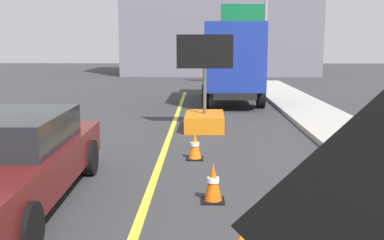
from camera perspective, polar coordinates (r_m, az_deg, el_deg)
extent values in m
cube|color=orange|center=(13.22, 1.57, -0.16)|extent=(1.13, 1.82, 0.45)
cylinder|color=#4C4C4C|center=(13.10, 1.59, 3.61)|extent=(0.10, 0.10, 1.30)
cube|color=black|center=(13.04, 1.61, 8.54)|extent=(1.60, 0.10, 0.95)
sphere|color=yellow|center=(13.09, 4.05, 8.52)|extent=(0.09, 0.09, 0.09)
sphere|color=yellow|center=(13.09, 2.72, 8.53)|extent=(0.09, 0.09, 0.09)
sphere|color=yellow|center=(13.09, 1.39, 8.54)|extent=(0.09, 0.09, 0.09)
sphere|color=yellow|center=(13.10, 0.07, 8.55)|extent=(0.09, 0.09, 0.09)
sphere|color=yellow|center=(13.10, -0.69, 9.33)|extent=(0.09, 0.09, 0.09)
sphere|color=yellow|center=(13.11, -0.68, 7.76)|extent=(0.09, 0.09, 0.09)
cube|color=black|center=(19.61, 4.84, 3.98)|extent=(1.63, 6.54, 0.25)
cube|color=silver|center=(21.88, 4.56, 7.37)|extent=(2.25, 1.85, 1.90)
cube|color=navy|center=(18.54, 5.05, 7.96)|extent=(2.28, 4.46, 2.53)
cylinder|color=black|center=(21.80, 1.73, 4.22)|extent=(0.29, 0.90, 0.90)
cylinder|color=black|center=(21.90, 7.33, 4.18)|extent=(0.29, 0.90, 0.90)
cylinder|color=black|center=(17.65, 1.69, 3.00)|extent=(0.29, 0.90, 0.90)
cylinder|color=black|center=(17.77, 8.59, 2.94)|extent=(0.29, 0.90, 0.90)
cube|color=#591414|center=(7.44, -22.54, -5.70)|extent=(2.10, 5.19, 0.60)
cube|color=black|center=(7.55, -22.08, -1.16)|extent=(1.77, 2.36, 0.50)
cylinder|color=black|center=(5.69, -19.95, -12.81)|extent=(0.24, 0.67, 0.66)
cylinder|color=black|center=(8.80, -12.68, -4.60)|extent=(0.24, 0.67, 0.66)
cylinder|color=gray|center=(28.26, 9.11, 9.46)|extent=(0.18, 0.18, 5.00)
cube|color=#0F6033|center=(28.09, 6.32, 12.89)|extent=(2.60, 0.19, 1.30)
cube|color=white|center=(28.12, 6.31, 12.89)|extent=(1.82, 0.10, 0.18)
cube|color=slate|center=(37.93, 3.43, 12.97)|extent=(15.11, 7.47, 9.56)
cube|color=black|center=(7.25, 2.63, -10.01)|extent=(0.36, 0.36, 0.03)
cone|color=#EA5B0C|center=(7.16, 2.65, -7.71)|extent=(0.28, 0.28, 0.58)
cylinder|color=white|center=(7.15, 2.65, -7.48)|extent=(0.19, 0.19, 0.08)
cube|color=black|center=(9.79, 0.35, -4.84)|extent=(0.36, 0.36, 0.03)
cone|color=orange|center=(9.72, 0.36, -3.18)|extent=(0.28, 0.28, 0.55)
cylinder|color=white|center=(9.72, 0.36, -3.02)|extent=(0.19, 0.19, 0.08)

